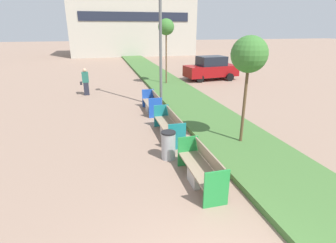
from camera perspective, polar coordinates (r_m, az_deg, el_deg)
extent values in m
cube|color=#426B33|center=(15.52, 3.36, 5.24)|extent=(2.80, 120.00, 0.18)
cube|color=#B2AD9E|center=(43.57, -7.94, 20.81)|extent=(18.12, 8.82, 9.90)
cube|color=#1E2333|center=(39.17, -7.10, 21.72)|extent=(15.22, 0.08, 1.20)
cube|color=#ADA8A0|center=(7.21, 6.92, -11.74)|extent=(0.52, 0.60, 0.42)
cube|color=gray|center=(7.09, 7.00, -10.15)|extent=(0.58, 2.00, 0.05)
cube|color=gray|center=(7.06, 9.15, -7.98)|extent=(0.14, 1.92, 0.48)
cube|color=#238C3D|center=(6.29, 10.48, -14.29)|extent=(0.62, 0.04, 0.94)
cube|color=#238C3D|center=(7.92, 4.32, -6.44)|extent=(0.62, 0.04, 0.94)
cube|color=#ADA8A0|center=(10.05, 0.06, -2.19)|extent=(0.52, 0.60, 0.42)
cube|color=gray|center=(9.96, 0.06, -0.96)|extent=(0.58, 2.30, 0.05)
cube|color=gray|center=(9.94, 1.57, 0.60)|extent=(0.14, 2.21, 0.48)
cube|color=#197A7F|center=(8.91, 1.97, -3.33)|extent=(0.62, 0.04, 0.94)
cube|color=#197A7F|center=(11.03, -1.48, 1.27)|extent=(0.62, 0.04, 0.94)
cube|color=#ADA8A0|center=(13.08, -3.59, 3.01)|extent=(0.52, 0.60, 0.42)
cube|color=gray|center=(13.01, -3.62, 3.98)|extent=(0.58, 1.82, 0.05)
cube|color=gray|center=(13.00, -2.47, 5.18)|extent=(0.14, 1.75, 0.48)
cube|color=blue|center=(12.13, -2.76, 2.98)|extent=(0.62, 0.04, 0.94)
cube|color=blue|center=(13.89, -4.37, 5.11)|extent=(0.62, 0.04, 0.94)
cylinder|color=#9EA0A5|center=(8.31, 0.09, -5.35)|extent=(0.44, 0.44, 0.87)
cylinder|color=black|center=(8.12, 0.09, -2.41)|extent=(0.46, 0.46, 0.05)
cylinder|color=#56595B|center=(13.34, -1.67, 20.96)|extent=(0.14, 0.14, 8.50)
cylinder|color=brown|center=(9.25, 16.20, 3.03)|extent=(0.10, 0.10, 2.84)
sphere|color=#38702D|center=(8.94, 17.28, 13.80)|extent=(1.17, 1.17, 1.17)
cylinder|color=brown|center=(19.00, -0.39, 13.37)|extent=(0.10, 0.10, 3.73)
sphere|color=#38702D|center=(18.88, -0.41, 19.91)|extent=(1.09, 1.09, 1.09)
cube|color=#232633|center=(17.15, -17.33, 6.83)|extent=(0.30, 0.22, 0.79)
cube|color=#236051|center=(17.01, -17.58, 9.18)|extent=(0.38, 0.24, 0.64)
sphere|color=tan|center=(16.95, -17.73, 10.61)|extent=(0.22, 0.22, 0.22)
cube|color=#232328|center=(17.09, -18.40, 7.90)|extent=(0.12, 0.20, 0.18)
cube|color=maroon|center=(21.67, 9.32, 10.85)|extent=(4.36, 2.18, 0.84)
cube|color=black|center=(21.56, 9.44, 12.90)|extent=(2.25, 1.76, 0.72)
cylinder|color=black|center=(21.48, 13.35, 9.37)|extent=(0.60, 0.20, 0.60)
cylinder|color=black|center=(23.06, 11.28, 10.20)|extent=(0.60, 0.20, 0.60)
cylinder|color=black|center=(20.43, 6.99, 9.24)|extent=(0.60, 0.20, 0.60)
cylinder|color=black|center=(22.09, 5.28, 10.08)|extent=(0.60, 0.20, 0.60)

